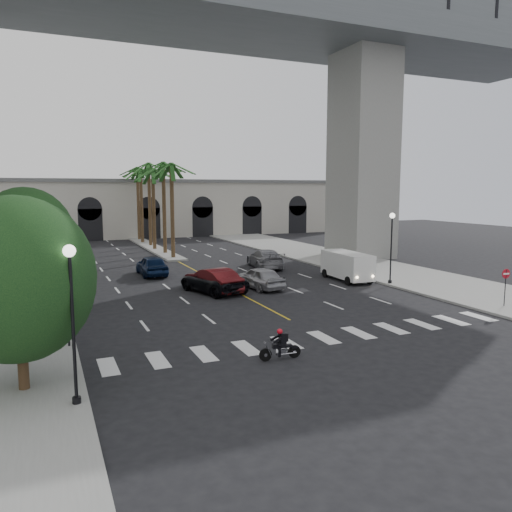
{
  "coord_description": "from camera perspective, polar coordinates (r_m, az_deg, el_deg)",
  "views": [
    {
      "loc": [
        -12.15,
        -21.5,
        7.06
      ],
      "look_at": [
        -0.3,
        6.0,
        3.04
      ],
      "focal_mm": 35.0,
      "sensor_mm": 36.0,
      "label": 1
    }
  ],
  "objects": [
    {
      "name": "palm_a",
      "position": [
        51.01,
        -9.66,
        9.83
      ],
      "size": [
        3.2,
        3.2,
        10.3
      ],
      "color": "#47331E",
      "rests_on": "ground"
    },
    {
      "name": "lamp_post_left_far",
      "position": [
        37.7,
        -22.05,
        1.24
      ],
      "size": [
        0.4,
        0.4,
        5.35
      ],
      "color": "black",
      "rests_on": "ground"
    },
    {
      "name": "palm_c",
      "position": [
        58.76,
        -11.72,
        9.3
      ],
      "size": [
        3.2,
        3.2,
        10.1
      ],
      "color": "#47331E",
      "rests_on": "ground"
    },
    {
      "name": "lamp_post_right",
      "position": [
        37.94,
        15.21,
        1.57
      ],
      "size": [
        0.4,
        0.4,
        5.35
      ],
      "color": "black",
      "rests_on": "ground"
    },
    {
      "name": "car_c",
      "position": [
        34.56,
        -4.97,
        -2.88
      ],
      "size": [
        4.06,
        5.99,
        1.52
      ],
      "primitive_type": "imported",
      "rotation": [
        0.0,
        0.0,
        3.45
      ],
      "color": "black",
      "rests_on": "ground"
    },
    {
      "name": "cargo_van",
      "position": [
        39.34,
        10.38,
        -1.02
      ],
      "size": [
        2.31,
        5.24,
        2.19
      ],
      "rotation": [
        0.0,
        0.0,
        -0.06
      ],
      "color": "white",
      "rests_on": "ground"
    },
    {
      "name": "palm_f",
      "position": [
        70.63,
        -13.41,
        9.39
      ],
      "size": [
        3.2,
        3.2,
        10.7
      ],
      "color": "#47331E",
      "rests_on": "ground"
    },
    {
      "name": "traffic_signal_far",
      "position": [
        23.46,
        -20.83,
        -4.05
      ],
      "size": [
        0.25,
        0.18,
        3.65
      ],
      "color": "black",
      "rests_on": "ground"
    },
    {
      "name": "palm_d",
      "position": [
        62.77,
        -12.17,
        9.84
      ],
      "size": [
        3.2,
        3.2,
        10.9
      ],
      "color": "#47331E",
      "rests_on": "ground"
    },
    {
      "name": "street_tree_mid",
      "position": [
        31.64,
        -24.76,
        1.77
      ],
      "size": [
        5.44,
        5.44,
        7.21
      ],
      "color": "#382616",
      "rests_on": "ground"
    },
    {
      "name": "ground",
      "position": [
        25.69,
        5.98,
        -8.36
      ],
      "size": [
        140.0,
        140.0,
        0.0
      ],
      "primitive_type": "plane",
      "color": "black",
      "rests_on": "ground"
    },
    {
      "name": "street_tree_far",
      "position": [
        43.62,
        -24.39,
        2.81
      ],
      "size": [
        5.04,
        5.04,
        6.68
      ],
      "color": "#382616",
      "rests_on": "ground"
    },
    {
      "name": "palm_e",
      "position": [
        66.63,
        -13.05,
        9.28
      ],
      "size": [
        3.2,
        3.2,
        10.4
      ],
      "color": "#47331E",
      "rests_on": "ground"
    },
    {
      "name": "bridge",
      "position": [
        47.6,
        -3.77,
        21.55
      ],
      "size": [
        75.0,
        13.0,
        26.0
      ],
      "color": "gray",
      "rests_on": "ground"
    },
    {
      "name": "do_not_enter_sign",
      "position": [
        33.12,
        26.64,
        -2.44
      ],
      "size": [
        0.58,
        0.07,
        2.38
      ],
      "rotation": [
        0.0,
        0.0,
        -0.07
      ],
      "color": "black",
      "rests_on": "ground"
    },
    {
      "name": "car_a",
      "position": [
        35.68,
        0.36,
        -2.48
      ],
      "size": [
        2.62,
        4.88,
        1.58
      ],
      "primitive_type": "imported",
      "rotation": [
        0.0,
        0.0,
        3.31
      ],
      "color": "#9A999E",
      "rests_on": "ground"
    },
    {
      "name": "car_b",
      "position": [
        34.48,
        -4.93,
        -2.76
      ],
      "size": [
        2.91,
        5.45,
        1.7
      ],
      "primitive_type": "imported",
      "rotation": [
        0.0,
        0.0,
        3.37
      ],
      "color": "#541013",
      "rests_on": "ground"
    },
    {
      "name": "motorcycle_rider",
      "position": [
        21.13,
        2.91,
        -10.17
      ],
      "size": [
        1.84,
        0.5,
        1.33
      ],
      "rotation": [
        0.0,
        0.0,
        -0.07
      ],
      "color": "black",
      "rests_on": "ground"
    },
    {
      "name": "street_tree_near",
      "position": [
        18.77,
        -25.6,
        -2.43
      ],
      "size": [
        5.2,
        5.2,
        6.89
      ],
      "color": "#382616",
      "rests_on": "ground"
    },
    {
      "name": "car_d",
      "position": [
        44.95,
        1.04,
        -0.3
      ],
      "size": [
        3.28,
        6.15,
        1.7
      ],
      "primitive_type": "imported",
      "rotation": [
        0.0,
        0.0,
        2.98
      ],
      "color": "slate",
      "rests_on": "ground"
    },
    {
      "name": "pedestrian_b",
      "position": [
        24.32,
        -24.13,
        -7.28
      ],
      "size": [
        1.14,
        1.09,
        1.85
      ],
      "primitive_type": "imported",
      "rotation": [
        0.0,
        0.0,
        -0.61
      ],
      "color": "black",
      "rests_on": "sidewalk_left"
    },
    {
      "name": "traffic_signal_near",
      "position": [
        19.56,
        -20.28,
        -6.3
      ],
      "size": [
        0.25,
        0.18,
        3.65
      ],
      "color": "black",
      "rests_on": "ground"
    },
    {
      "name": "sidewalk_right",
      "position": [
        46.02,
        13.18,
        -1.29
      ],
      "size": [
        8.0,
        100.0,
        0.15
      ],
      "primitive_type": "cube",
      "color": "gray",
      "rests_on": "ground"
    },
    {
      "name": "lamp_post_left_near",
      "position": [
        16.96,
        -20.26,
        -5.93
      ],
      "size": [
        0.4,
        0.4,
        5.35
      ],
      "color": "black",
      "rests_on": "ground"
    },
    {
      "name": "car_e",
      "position": [
        41.91,
        -11.81,
        -1.06
      ],
      "size": [
        1.99,
        4.93,
        1.68
      ],
      "primitive_type": "imported",
      "rotation": [
        0.0,
        0.0,
        3.14
      ],
      "color": "#0D1C3D",
      "rests_on": "ground"
    },
    {
      "name": "pier_building",
      "position": [
        77.51,
        -14.34,
        5.34
      ],
      "size": [
        71.0,
        10.5,
        8.5
      ],
      "color": "beige",
      "rests_on": "ground"
    },
    {
      "name": "pedestrian_a",
      "position": [
        24.06,
        -24.45,
        -7.47
      ],
      "size": [
        0.79,
        0.67,
        1.85
      ],
      "primitive_type": "imported",
      "rotation": [
        0.0,
        0.0,
        0.41
      ],
      "color": "black",
      "rests_on": "sidewalk_left"
    },
    {
      "name": "median",
      "position": [
        61.13,
        -11.69,
        0.95
      ],
      "size": [
        2.0,
        24.0,
        0.2
      ],
      "primitive_type": "cube",
      "color": "gray",
      "rests_on": "ground"
    },
    {
      "name": "palm_b",
      "position": [
        54.93,
        -10.56,
        9.93
      ],
      "size": [
        3.2,
        3.2,
        10.6
      ],
      "color": "#47331E",
      "rests_on": "ground"
    }
  ]
}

